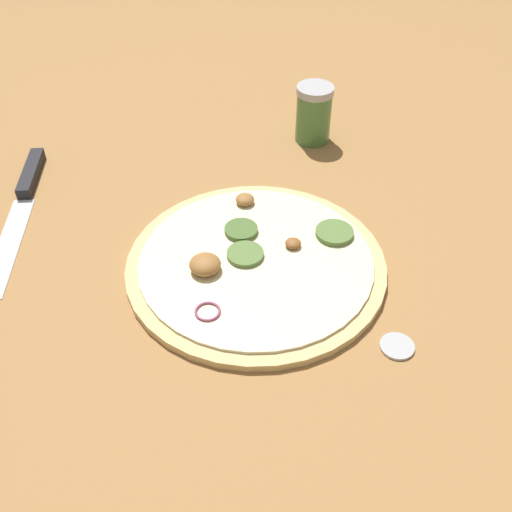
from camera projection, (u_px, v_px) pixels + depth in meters
ground_plane at (256, 268)px, 0.78m from camera, size 3.00×3.00×0.00m
pizza at (256, 263)px, 0.77m from camera, size 0.33×0.33×0.03m
knife at (25, 191)px, 0.89m from camera, size 0.29×0.18×0.02m
spice_jar at (314, 114)px, 0.98m from camera, size 0.06×0.06×0.10m
loose_cap at (397, 345)px, 0.68m from camera, size 0.04×0.04×0.01m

